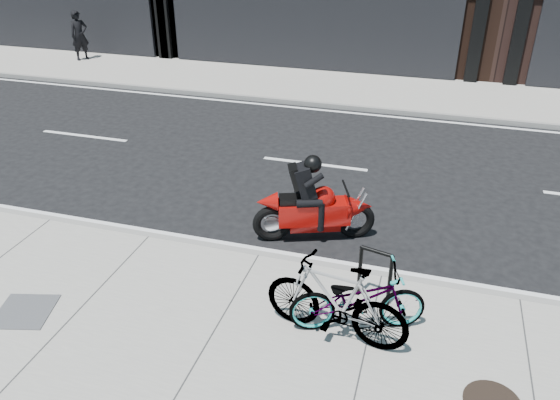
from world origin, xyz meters
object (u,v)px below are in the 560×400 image
(bike_rack, at_px, (375,271))
(pedestrian, at_px, (80,35))
(bicycle_rear, at_px, (336,300))
(utility_grate, at_px, (25,311))
(motorcycle, at_px, (320,206))
(bicycle_front, at_px, (358,299))

(bike_rack, bearing_deg, pedestrian, 138.22)
(bike_rack, distance_m, bicycle_rear, 0.98)
(utility_grate, bearing_deg, bike_rack, 19.76)
(utility_grate, bearing_deg, bicycle_rear, 10.23)
(motorcycle, height_order, utility_grate, motorcycle)
(bicycle_front, bearing_deg, motorcycle, 4.93)
(bicycle_rear, relative_size, pedestrian, 1.11)
(bicycle_rear, xyz_separation_m, pedestrian, (-11.84, 11.82, 0.29))
(bike_rack, distance_m, utility_grate, 4.97)
(bike_rack, bearing_deg, utility_grate, -160.24)
(bike_rack, xyz_separation_m, pedestrian, (-12.22, 10.92, 0.37))
(bike_rack, height_order, pedestrian, pedestrian)
(bike_rack, relative_size, bicycle_front, 0.47)
(utility_grate, bearing_deg, bicycle_front, 12.62)
(motorcycle, bearing_deg, bike_rack, -74.72)
(motorcycle, xyz_separation_m, utility_grate, (-3.49, -3.27, -0.51))
(bike_rack, bearing_deg, motorcycle, 126.08)
(bicycle_front, relative_size, bicycle_rear, 0.94)
(motorcycle, distance_m, utility_grate, 4.81)
(bicycle_rear, xyz_separation_m, motorcycle, (-0.78, 2.50, -0.06))
(bicycle_rear, distance_m, utility_grate, 4.37)
(bicycle_front, relative_size, pedestrian, 1.04)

